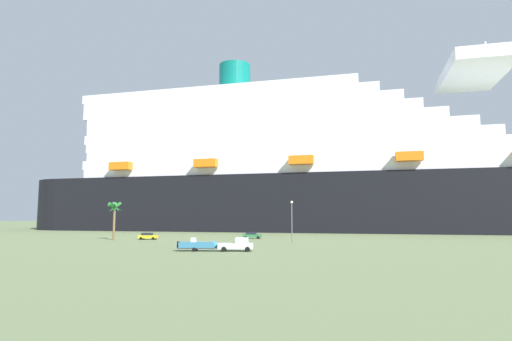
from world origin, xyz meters
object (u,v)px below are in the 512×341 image
at_px(small_boat_on_trailer, 201,245).
at_px(palm_tree, 115,210).
at_px(street_lamp, 292,216).
at_px(parked_car_yellow_taxi, 148,236).
at_px(parked_car_green_wagon, 252,235).
at_px(pickup_truck, 237,245).
at_px(cruise_ship, 296,174).

xyz_separation_m(small_boat_on_trailer, palm_tree, (-30.23, 25.02, 6.03)).
distance_m(small_boat_on_trailer, palm_tree, 39.70).
distance_m(street_lamp, parked_car_yellow_taxi, 35.96).
relative_size(small_boat_on_trailer, parked_car_green_wagon, 1.64).
relative_size(palm_tree, street_lamp, 1.02).
bearing_deg(palm_tree, pickup_truck, -33.73).
relative_size(cruise_ship, parked_car_green_wagon, 47.87).
height_order(pickup_truck, street_lamp, street_lamp).
bearing_deg(parked_car_yellow_taxi, small_boat_on_trailer, -50.61).
relative_size(street_lamp, parked_car_green_wagon, 1.82).
height_order(small_boat_on_trailer, parked_car_green_wagon, small_boat_on_trailer).
bearing_deg(small_boat_on_trailer, palm_tree, 140.38).
relative_size(palm_tree, parked_car_green_wagon, 1.86).
relative_size(parked_car_green_wagon, parked_car_yellow_taxi, 1.04).
height_order(pickup_truck, small_boat_on_trailer, pickup_truck).
xyz_separation_m(pickup_truck, small_boat_on_trailer, (-5.82, -0.95, -0.08)).
bearing_deg(palm_tree, cruise_ship, 60.43).
height_order(street_lamp, parked_car_yellow_taxi, street_lamp).
bearing_deg(pickup_truck, cruise_ship, 90.08).
distance_m(pickup_truck, parked_car_yellow_taxi, 39.59).
distance_m(small_boat_on_trailer, parked_car_yellow_taxi, 36.30).
xyz_separation_m(palm_tree, street_lamp, (42.34, -2.87, -1.36)).
xyz_separation_m(parked_car_green_wagon, parked_car_yellow_taxi, (-23.39, -9.04, -0.00)).
distance_m(cruise_ship, pickup_truck, 89.65).
bearing_deg(cruise_ship, street_lamp, -84.46).
height_order(cruise_ship, parked_car_yellow_taxi, cruise_ship).
xyz_separation_m(palm_tree, parked_car_green_wagon, (30.58, 12.07, -6.16)).
height_order(cruise_ship, pickup_truck, cruise_ship).
distance_m(palm_tree, parked_car_green_wagon, 33.45).
bearing_deg(parked_car_green_wagon, cruise_ship, 84.04).
distance_m(cruise_ship, small_boat_on_trailer, 90.78).
relative_size(street_lamp, parked_car_yellow_taxi, 1.89).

